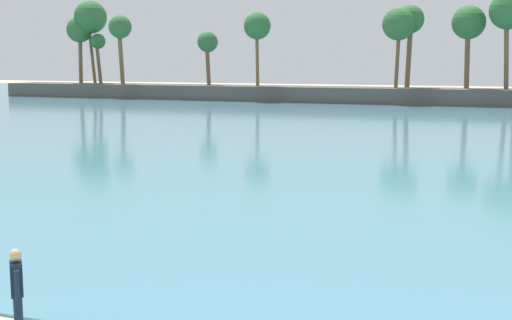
% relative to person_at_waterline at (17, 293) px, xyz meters
% --- Properties ---
extents(sea, '(220.00, 106.63, 0.06)m').
position_rel_person_at_waterline_xyz_m(sea, '(2.48, 54.21, -0.86)').
color(sea, teal).
rests_on(sea, ground).
extents(palm_headland, '(116.55, 6.55, 12.58)m').
position_rel_person_at_waterline_xyz_m(palm_headland, '(-1.79, 67.64, 2.43)').
color(palm_headland, '#514C47').
rests_on(palm_headland, ground).
extents(person_at_waterline, '(0.39, 0.44, 1.67)m').
position_rel_person_at_waterline_xyz_m(person_at_waterline, '(0.00, 0.00, 0.00)').
color(person_at_waterline, '#141E33').
rests_on(person_at_waterline, ground).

